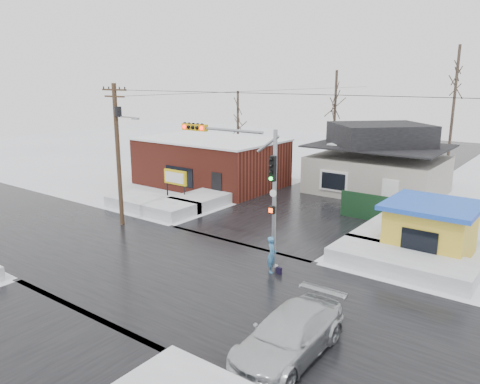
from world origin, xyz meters
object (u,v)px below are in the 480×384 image
Objects in this scene: traffic_signal at (247,178)px; car at (289,335)px; utility_pole at (118,147)px; kiosk at (431,228)px; pedestrian at (272,255)px; marquee_sign at (175,178)px.

car is at bearing -44.03° from traffic_signal.
utility_pole is 17.99m from car.
traffic_signal is 10.39m from utility_pole.
kiosk is at bearing 83.86° from car.
traffic_signal is 3.96m from pedestrian.
pedestrian is at bearing 126.72° from car.
pedestrian is (1.57, -0.10, -3.63)m from traffic_signal.
car is at bearing -95.09° from kiosk.
utility_pole reaches higher than marquee_sign.
traffic_signal is at bearing -29.72° from marquee_sign.
kiosk is at bearing 1.55° from marquee_sign.
utility_pole is 1.66× the size of car.
marquee_sign reaches higher than pedestrian.
pedestrian is 7.13m from car.
pedestrian is at bearing -27.02° from marquee_sign.
kiosk reaches higher than marquee_sign.
traffic_signal is 10.43m from kiosk.
marquee_sign is at bearing 42.38° from pedestrian.
kiosk is (18.50, 0.50, -0.46)m from marquee_sign.
utility_pole reaches higher than traffic_signal.
marquee_sign is at bearing -178.45° from kiosk.
utility_pole is 4.96× the size of pedestrian.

